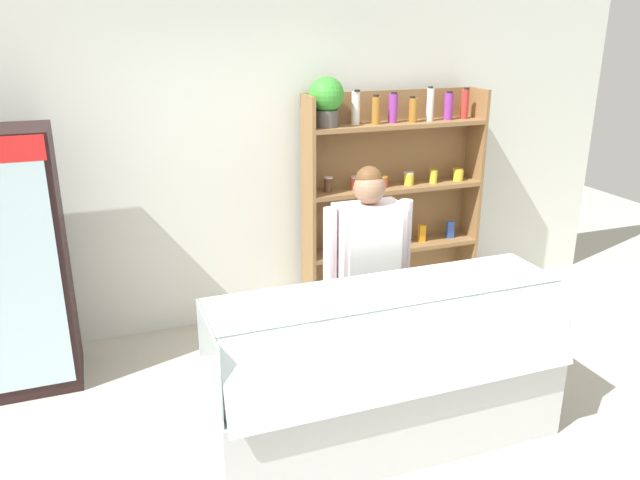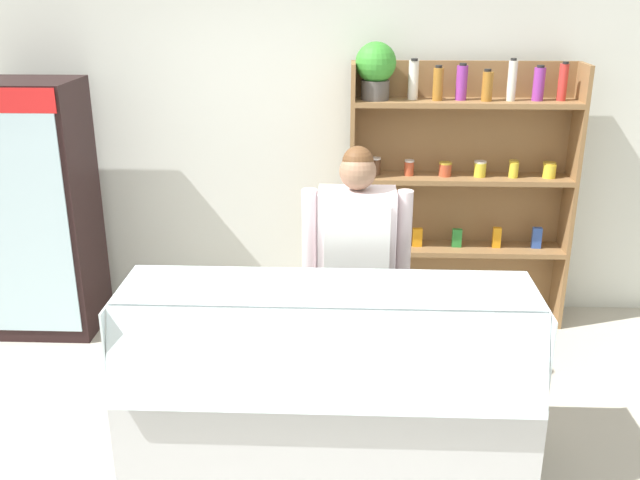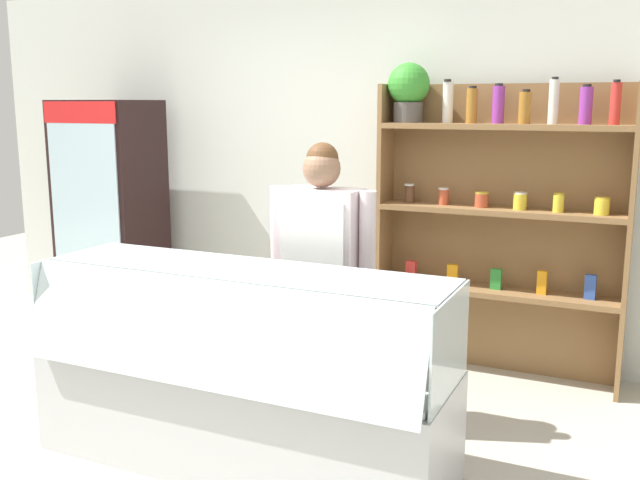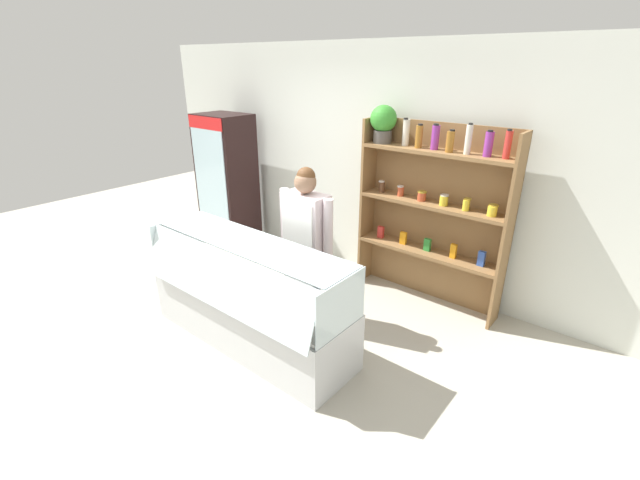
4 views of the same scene
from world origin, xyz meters
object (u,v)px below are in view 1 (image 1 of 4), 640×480
(deli_display_case, at_px, (386,398))
(shop_clerk, at_px, (368,262))
(drinks_fridge, at_px, (10,264))
(shelving_unit, at_px, (383,181))

(deli_display_case, bearing_deg, shop_clerk, 76.44)
(drinks_fridge, relative_size, shelving_unit, 0.88)
(shelving_unit, xyz_separation_m, shop_clerk, (-0.67, -1.16, -0.24))
(drinks_fridge, height_order, shelving_unit, shelving_unit)
(drinks_fridge, bearing_deg, shop_clerk, -21.42)
(deli_display_case, xyz_separation_m, shop_clerk, (0.15, 0.63, 0.63))
(shelving_unit, bearing_deg, drinks_fridge, -174.64)
(drinks_fridge, distance_m, shop_clerk, 2.42)
(drinks_fridge, xyz_separation_m, shop_clerk, (2.25, -0.88, 0.03))
(shelving_unit, relative_size, shop_clerk, 1.30)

